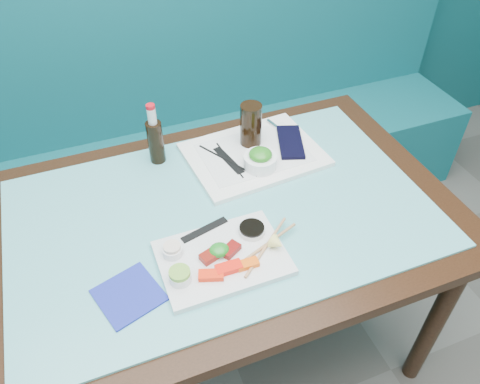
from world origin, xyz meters
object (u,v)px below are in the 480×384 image
object	(u,v)px
booth_bench	(165,152)
sashimi_plate	(222,258)
seaweed_bowl	(260,161)
serving_tray	(254,155)
dining_table	(223,232)
blue_napkin	(129,295)
cola_bottle_body	(156,142)
cola_glass	(251,125)

from	to	relation	value
booth_bench	sashimi_plate	world-z (taller)	booth_bench
seaweed_bowl	serving_tray	bearing A→B (deg)	82.41
dining_table	blue_napkin	bearing A→B (deg)	-148.23
booth_bench	blue_napkin	distance (m)	1.15
sashimi_plate	blue_napkin	world-z (taller)	sashimi_plate
serving_tray	dining_table	bearing A→B (deg)	-137.19
seaweed_bowl	cola_bottle_body	xyz separation A→B (m)	(-0.30, 0.17, 0.04)
booth_bench	blue_napkin	bearing A→B (deg)	-107.00
cola_glass	blue_napkin	world-z (taller)	cola_glass
dining_table	cola_bottle_body	distance (m)	0.37
sashimi_plate	cola_glass	xyz separation A→B (m)	(0.26, 0.44, 0.08)
sashimi_plate	serving_tray	size ratio (longest dim) A/B	0.77
seaweed_bowl	cola_glass	bearing A→B (deg)	81.25
dining_table	sashimi_plate	distance (m)	0.21
serving_tray	blue_napkin	world-z (taller)	serving_tray
cola_bottle_body	blue_napkin	distance (m)	0.55
seaweed_bowl	cola_bottle_body	bearing A→B (deg)	149.48
cola_bottle_body	serving_tray	bearing A→B (deg)	-17.98
serving_tray	blue_napkin	size ratio (longest dim) A/B	2.95
booth_bench	seaweed_bowl	bearing A→B (deg)	-75.81
cola_bottle_body	blue_napkin	world-z (taller)	cola_bottle_body
booth_bench	cola_bottle_body	size ratio (longest dim) A/B	20.34
sashimi_plate	cola_glass	world-z (taller)	cola_glass
cola_glass	dining_table	bearing A→B (deg)	-127.16
seaweed_bowl	cola_glass	distance (m)	0.14
serving_tray	cola_bottle_body	bearing A→B (deg)	157.17
booth_bench	cola_glass	size ratio (longest dim) A/B	20.08
dining_table	cola_glass	bearing A→B (deg)	52.84
serving_tray	cola_glass	world-z (taller)	cola_glass
sashimi_plate	serving_tray	xyz separation A→B (m)	(0.25, 0.38, -0.00)
cola_bottle_body	booth_bench	bearing A→B (deg)	77.70
serving_tray	blue_napkin	bearing A→B (deg)	-146.26
booth_bench	cola_bottle_body	bearing A→B (deg)	-102.30
booth_bench	serving_tray	xyz separation A→B (m)	(0.19, -0.63, 0.39)
dining_table	blue_napkin	xyz separation A→B (m)	(-0.32, -0.20, 0.09)
blue_napkin	booth_bench	bearing A→B (deg)	73.00
serving_tray	booth_bench	bearing A→B (deg)	101.78
sashimi_plate	cola_bottle_body	distance (m)	0.49
booth_bench	serving_tray	bearing A→B (deg)	-73.37
serving_tray	cola_glass	distance (m)	0.10
sashimi_plate	cola_bottle_body	world-z (taller)	cola_bottle_body
sashimi_plate	cola_bottle_body	size ratio (longest dim) A/B	2.26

